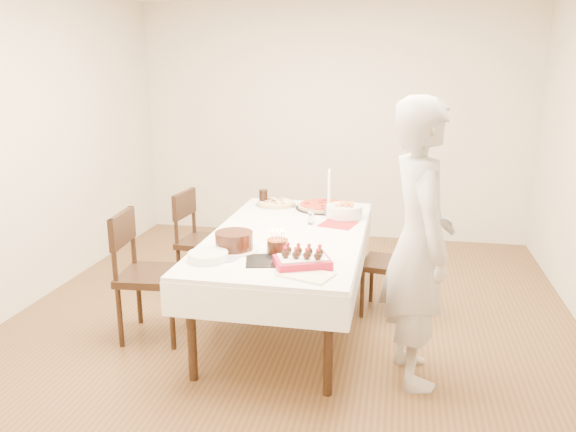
% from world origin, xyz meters
% --- Properties ---
extents(floor, '(5.00, 5.00, 0.00)m').
position_xyz_m(floor, '(0.00, 0.00, 0.00)').
color(floor, '#50371B').
rests_on(floor, ground).
extents(wall_back, '(4.50, 0.04, 2.70)m').
position_xyz_m(wall_back, '(0.00, 2.50, 1.35)').
color(wall_back, beige).
rests_on(wall_back, floor).
extents(wall_front, '(4.50, 0.04, 2.70)m').
position_xyz_m(wall_front, '(0.00, -2.50, 1.35)').
color(wall_front, beige).
rests_on(wall_front, floor).
extents(wall_left, '(0.04, 5.00, 2.70)m').
position_xyz_m(wall_left, '(-2.25, 0.00, 1.35)').
color(wall_left, beige).
rests_on(wall_left, floor).
extents(dining_table, '(1.75, 2.39, 0.75)m').
position_xyz_m(dining_table, '(-0.02, 0.01, 0.38)').
color(dining_table, white).
rests_on(dining_table, floor).
extents(chair_right_savory, '(0.50, 0.50, 0.85)m').
position_xyz_m(chair_right_savory, '(0.74, 0.36, 0.42)').
color(chair_right_savory, black).
rests_on(chair_right_savory, floor).
extents(chair_left_savory, '(0.51, 0.51, 0.92)m').
position_xyz_m(chair_left_savory, '(-0.87, 0.52, 0.46)').
color(chair_left_savory, black).
rests_on(chair_left_savory, floor).
extents(chair_left_dessert, '(0.54, 0.54, 0.97)m').
position_xyz_m(chair_left_dessert, '(-0.96, -0.40, 0.48)').
color(chair_left_dessert, black).
rests_on(chair_left_dessert, floor).
extents(person, '(0.59, 0.75, 1.82)m').
position_xyz_m(person, '(0.93, -0.60, 0.91)').
color(person, beige).
rests_on(person, floor).
extents(pizza_white, '(0.47, 0.47, 0.04)m').
position_xyz_m(pizza_white, '(-0.30, 0.82, 0.77)').
color(pizza_white, beige).
rests_on(pizza_white, dining_table).
extents(pizza_pepperoni, '(0.60, 0.60, 0.04)m').
position_xyz_m(pizza_pepperoni, '(0.14, 0.81, 0.77)').
color(pizza_pepperoni, red).
rests_on(pizza_pepperoni, dining_table).
extents(red_placemat, '(0.32, 0.32, 0.01)m').
position_xyz_m(red_placemat, '(0.33, 0.32, 0.75)').
color(red_placemat, '#B21E1E').
rests_on(red_placemat, dining_table).
extents(pasta_bowl, '(0.38, 0.38, 0.10)m').
position_xyz_m(pasta_bowl, '(0.36, 0.53, 0.81)').
color(pasta_bowl, white).
rests_on(pasta_bowl, dining_table).
extents(taper_candle, '(0.11, 0.11, 0.40)m').
position_xyz_m(taper_candle, '(0.22, 0.59, 0.95)').
color(taper_candle, white).
rests_on(taper_candle, dining_table).
extents(shaker_pair, '(0.11, 0.11, 0.12)m').
position_xyz_m(shaker_pair, '(0.11, 0.27, 0.81)').
color(shaker_pair, white).
rests_on(shaker_pair, dining_table).
extents(cola_glass, '(0.08, 0.08, 0.15)m').
position_xyz_m(cola_glass, '(-0.41, 0.82, 0.82)').
color(cola_glass, black).
rests_on(cola_glass, dining_table).
extents(layer_cake, '(0.36, 0.36, 0.13)m').
position_xyz_m(layer_cake, '(-0.30, -0.48, 0.82)').
color(layer_cake, black).
rests_on(layer_cake, dining_table).
extents(cake_board, '(0.33, 0.33, 0.01)m').
position_xyz_m(cake_board, '(-0.03, -0.65, 0.75)').
color(cake_board, black).
rests_on(cake_board, dining_table).
extents(birthday_cake, '(0.19, 0.19, 0.15)m').
position_xyz_m(birthday_cake, '(0.00, -0.47, 0.84)').
color(birthday_cake, '#3B1C10').
rests_on(birthday_cake, dining_table).
extents(strawberry_box, '(0.40, 0.34, 0.08)m').
position_xyz_m(strawberry_box, '(0.22, -0.71, 0.79)').
color(strawberry_box, '#AC132A').
rests_on(strawberry_box, dining_table).
extents(box_lid, '(0.37, 0.30, 0.03)m').
position_xyz_m(box_lid, '(0.27, -0.86, 0.75)').
color(box_lid, beige).
rests_on(box_lid, dining_table).
extents(plate_stack, '(0.28, 0.28, 0.05)m').
position_xyz_m(plate_stack, '(-0.41, -0.71, 0.78)').
color(plate_stack, white).
rests_on(plate_stack, dining_table).
extents(china_plate, '(0.27, 0.27, 0.01)m').
position_xyz_m(china_plate, '(-0.32, -0.64, 0.75)').
color(china_plate, white).
rests_on(china_plate, dining_table).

